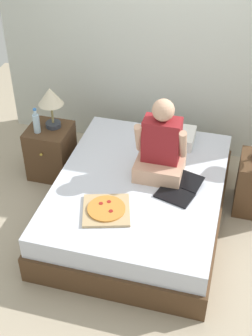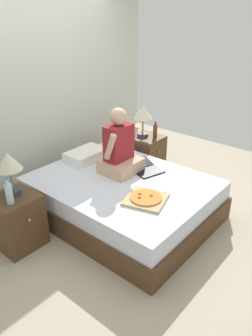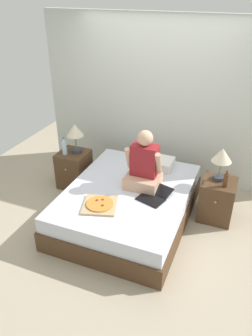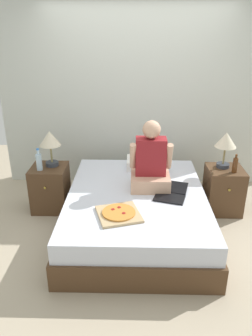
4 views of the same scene
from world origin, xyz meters
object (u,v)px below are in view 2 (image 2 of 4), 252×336
(beer_bottle, at_px, (155,131))
(water_bottle, at_px, (9,193))
(person_seated, at_px, (120,149))
(pizza_box, at_px, (146,199))
(nightstand_right, at_px, (146,155))
(lamp_on_left_nightstand, at_px, (8,164))
(lamp_on_right_nightstand, at_px, (143,115))
(bed, at_px, (122,198))
(nightstand_left, at_px, (17,221))
(laptop, at_px, (146,169))

(beer_bottle, bearing_deg, water_bottle, 179.76)
(person_seated, xyz_separation_m, pizza_box, (-0.33, -0.64, -0.27))
(nightstand_right, xyz_separation_m, beer_bottle, (0.07, -0.10, 0.38))
(lamp_on_left_nightstand, bearing_deg, water_bottle, -130.60)
(nightstand_right, distance_m, pizza_box, 1.61)
(lamp_on_right_nightstand, bearing_deg, nightstand_right, -59.06)
(bed, xyz_separation_m, water_bottle, (-1.18, 0.39, 0.45))
(nightstand_left, distance_m, pizza_box, 1.34)
(laptop, height_order, pizza_box, laptop)
(lamp_on_left_nightstand, xyz_separation_m, person_seated, (1.22, -0.36, -0.14))
(lamp_on_left_nightstand, height_order, lamp_on_right_nightstand, same)
(lamp_on_right_nightstand, bearing_deg, laptop, -139.88)
(pizza_box, bearing_deg, lamp_on_left_nightstand, 131.35)
(water_bottle, xyz_separation_m, person_seated, (1.34, -0.22, 0.08))
(nightstand_left, xyz_separation_m, beer_bottle, (2.27, -0.10, 0.38))
(beer_bottle, height_order, laptop, beer_bottle)
(bed, relative_size, beer_bottle, 8.81)
(lamp_on_right_nightstand, relative_size, person_seated, 0.58)
(lamp_on_left_nightstand, height_order, person_seated, person_seated)
(bed, distance_m, nightstand_left, 1.20)
(nightstand_right, bearing_deg, beer_bottle, -54.99)
(lamp_on_left_nightstand, bearing_deg, beer_bottle, -3.84)
(water_bottle, relative_size, beer_bottle, 1.20)
(nightstand_right, xyz_separation_m, lamp_on_right_nightstand, (-0.03, 0.05, 0.62))
(bed, bearing_deg, beer_bottle, 17.95)
(nightstand_right, distance_m, person_seated, 1.11)
(beer_bottle, distance_m, person_seated, 1.04)
(water_bottle, xyz_separation_m, nightstand_right, (2.28, 0.09, -0.40))
(beer_bottle, relative_size, pizza_box, 0.46)
(bed, distance_m, laptop, 0.46)
(beer_bottle, bearing_deg, lamp_on_left_nightstand, 176.16)
(laptop, bearing_deg, person_seated, 133.73)
(nightstand_right, bearing_deg, lamp_on_right_nightstand, 120.94)
(nightstand_right, bearing_deg, nightstand_left, 180.00)
(bed, distance_m, beer_bottle, 1.31)
(nightstand_left, distance_m, nightstand_right, 2.20)
(nightstand_left, xyz_separation_m, lamp_on_right_nightstand, (2.17, 0.05, 0.62))
(bed, distance_m, lamp_on_right_nightstand, 1.37)
(person_seated, relative_size, laptop, 1.60)
(lamp_on_left_nightstand, xyz_separation_m, water_bottle, (-0.12, -0.14, -0.22))
(bed, relative_size, nightstand_left, 3.51)
(lamp_on_left_nightstand, distance_m, water_bottle, 0.28)
(lamp_on_left_nightstand, relative_size, beer_bottle, 1.96)
(nightstand_left, height_order, pizza_box, nightstand_left)
(lamp_on_left_nightstand, xyz_separation_m, pizza_box, (0.88, -1.00, -0.40))
(lamp_on_right_nightstand, xyz_separation_m, laptop, (-0.70, -0.59, -0.40))
(lamp_on_right_nightstand, height_order, laptop, lamp_on_right_nightstand)
(water_bottle, bearing_deg, nightstand_left, 48.35)
(lamp_on_right_nightstand, distance_m, pizza_box, 1.65)
(bed, distance_m, lamp_on_left_nightstand, 1.36)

